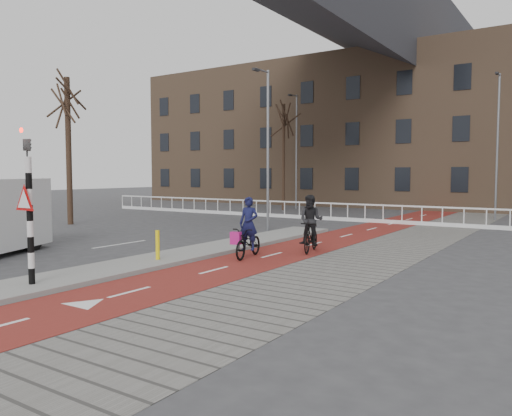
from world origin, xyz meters
The scene contains 15 objects.
ground centered at (0.00, 0.00, 0.00)m, with size 120.00×120.00×0.00m, color #38383A.
bike_lane centered at (1.50, 10.00, 0.01)m, with size 2.50×60.00×0.01m, color maroon.
sidewalk centered at (4.30, 10.00, 0.01)m, with size 3.00×60.00×0.01m, color slate.
curb_island centered at (-0.70, 4.00, 0.06)m, with size 1.80×16.00×0.12m, color gray.
traffic_signal centered at (-0.60, -2.02, 1.99)m, with size 0.80×0.80×3.68m.
bollard centered at (-0.52, 1.92, 0.55)m, with size 0.12×0.12×0.86m, color yellow.
cyclist_near centered at (1.15, 4.18, 0.64)m, with size 0.97×1.90×1.89m.
cyclist_far centered at (2.28, 6.20, 0.80)m, with size 0.94×1.84×1.91m.
railing centered at (-5.00, 17.00, 0.31)m, with size 28.00×0.10×0.99m.
townhouse_row centered at (-3.00, 32.00, 7.81)m, with size 46.00×10.00×15.90m.
tree_left centered at (-12.29, 7.57, 3.74)m, with size 0.29×0.29×7.49m, color black.
tree_mid centered at (-8.14, 22.23, 3.76)m, with size 0.22×0.22×7.51m, color black.
streetlight_near centered at (-2.30, 10.82, 3.63)m, with size 0.12×0.12×7.27m, color slate.
streetlight_left centered at (-8.06, 23.98, 4.18)m, with size 0.12×0.12×8.36m, color slate.
streetlight_right centered at (5.66, 22.22, 4.06)m, with size 0.12×0.12×8.12m, color slate.
Camera 1 is at (9.81, -8.52, 2.63)m, focal length 35.00 mm.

